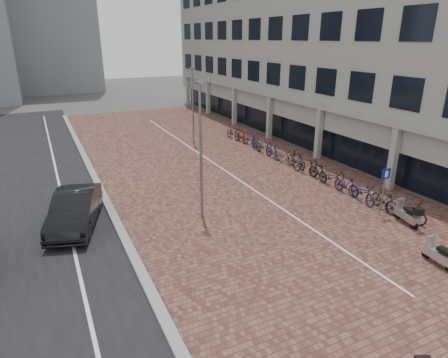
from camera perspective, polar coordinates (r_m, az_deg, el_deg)
ground at (r=14.14m, az=10.92°, el=-12.61°), size 140.00×140.00×0.00m
plaza_brick at (r=24.53m, az=-1.91°, el=2.24°), size 14.50×42.00×0.04m
street_asphalt at (r=22.70m, az=-28.18°, el=-1.78°), size 8.00×50.00×0.03m
curb at (r=22.74m, az=-18.47°, el=-0.14°), size 0.35×42.00×0.14m
lane_line at (r=22.64m, az=-23.19°, el=-0.98°), size 0.12×44.00×0.00m
parking_line at (r=24.60m, az=-1.48°, el=2.36°), size 0.10×30.00×0.00m
office_building at (r=32.54m, az=13.95°, el=21.21°), size 8.40×40.00×15.00m
car_dark at (r=17.47m, az=-21.22°, el=-4.23°), size 2.87×4.85×1.51m
scooter_front at (r=18.28m, az=25.51°, el=-4.64°), size 0.74×1.54×1.02m
scooter_back at (r=15.64m, az=29.39°, el=-9.64°), size 0.53×1.42×0.96m
parking_sign at (r=18.32m, az=22.64°, el=-0.82°), size 0.47×0.09×2.25m
lamp_near at (r=16.43m, az=-3.45°, el=3.78°), size 0.12×0.12×5.88m
lamp_far at (r=29.00m, az=-4.65°, el=10.61°), size 0.12×0.12×5.53m
bike_row at (r=24.00m, az=10.39°, el=2.78°), size 1.29×18.13×1.05m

